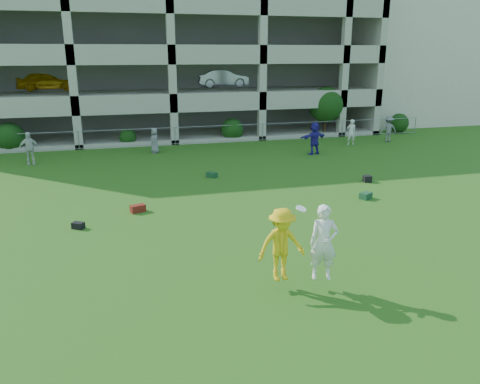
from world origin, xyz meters
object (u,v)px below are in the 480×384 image
object	(u,v)px
stucco_building	(408,62)
bystander_b	(29,148)
bystander_e	(351,132)
bystander_f	(388,129)
bystander_d	(314,138)
parking_garage	(158,50)
bystander_c	(155,141)
crate_d	(367,179)
frisbee_contest	(293,244)

from	to	relation	value
stucco_building	bystander_b	xyz separation A→B (m)	(-31.31, -12.48, -4.12)
bystander_e	bystander_f	xyz separation A→B (m)	(2.95, 0.35, 0.04)
bystander_d	parking_garage	bearing A→B (deg)	-76.01
bystander_d	bystander_f	world-z (taller)	bystander_d
bystander_b	bystander_e	size ratio (longest dim) A/B	1.05
bystander_f	parking_garage	bearing A→B (deg)	-27.11
bystander_f	bystander_c	bearing A→B (deg)	10.26
bystander_c	parking_garage	size ratio (longest dim) A/B	0.05
bystander_c	parking_garage	world-z (taller)	parking_garage
bystander_c	bystander_e	size ratio (longest dim) A/B	0.90
crate_d	frisbee_contest	world-z (taller)	frisbee_contest
bystander_c	frisbee_contest	xyz separation A→B (m)	(1.84, -18.03, 0.50)
bystander_b	bystander_f	distance (m)	22.41
bystander_f	frisbee_contest	xyz separation A→B (m)	(-13.75, -17.66, 0.38)
stucco_building	crate_d	distance (m)	26.10
bystander_e	frisbee_contest	size ratio (longest dim) A/B	0.82
bystander_b	parking_garage	xyz separation A→B (m)	(8.30, 12.18, 5.13)
bystander_b	frisbee_contest	world-z (taller)	frisbee_contest
bystander_e	crate_d	bearing A→B (deg)	77.94
bystander_d	parking_garage	size ratio (longest dim) A/B	0.06
bystander_f	crate_d	size ratio (longest dim) A/B	4.99
bystander_c	frisbee_contest	world-z (taller)	frisbee_contest
frisbee_contest	bystander_d	bearing A→B (deg)	64.43
crate_d	bystander_e	bearing A→B (deg)	66.95
bystander_f	frisbee_contest	bearing A→B (deg)	63.69
bystander_b	bystander_f	xyz separation A→B (m)	(22.39, 0.90, -0.01)
bystander_b	bystander_d	size ratio (longest dim) A/B	0.93
bystander_b	bystander_e	bearing A→B (deg)	-6.74
stucco_building	frisbee_contest	distance (m)	37.20
bystander_b	bystander_e	world-z (taller)	bystander_b
bystander_c	crate_d	bearing A→B (deg)	33.54
bystander_b	bystander_c	distance (m)	6.91
stucco_building	crate_d	xyz separation A→B (m)	(-15.49, -20.44, -4.85)
bystander_d	frisbee_contest	distance (m)	16.87
frisbee_contest	bystander_f	bearing A→B (deg)	52.09
parking_garage	stucco_building	bearing A→B (deg)	0.75
bystander_f	crate_d	distance (m)	11.04
bystander_d	crate_d	bearing A→B (deg)	74.08
bystander_e	frisbee_contest	bearing A→B (deg)	69.04
bystander_f	crate_d	xyz separation A→B (m)	(-6.57, -8.85, -0.72)
bystander_d	parking_garage	distance (m)	16.50
parking_garage	frisbee_contest	bearing A→B (deg)	-89.33
frisbee_contest	parking_garage	bearing A→B (deg)	90.67
bystander_f	parking_garage	xyz separation A→B (m)	(-14.09, 11.29, 5.14)
bystander_e	parking_garage	bearing A→B (deg)	-35.26
parking_garage	bystander_e	bearing A→B (deg)	-46.25
bystander_e	parking_garage	distance (m)	16.92
stucco_building	bystander_d	size ratio (longest dim) A/B	8.40
stucco_building	bystander_c	size ratio (longest dim) A/B	10.58
parking_garage	bystander_f	bearing A→B (deg)	-38.70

